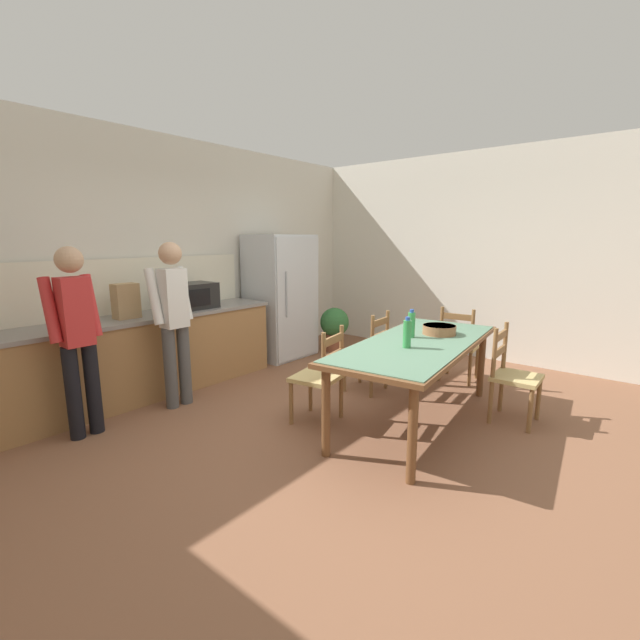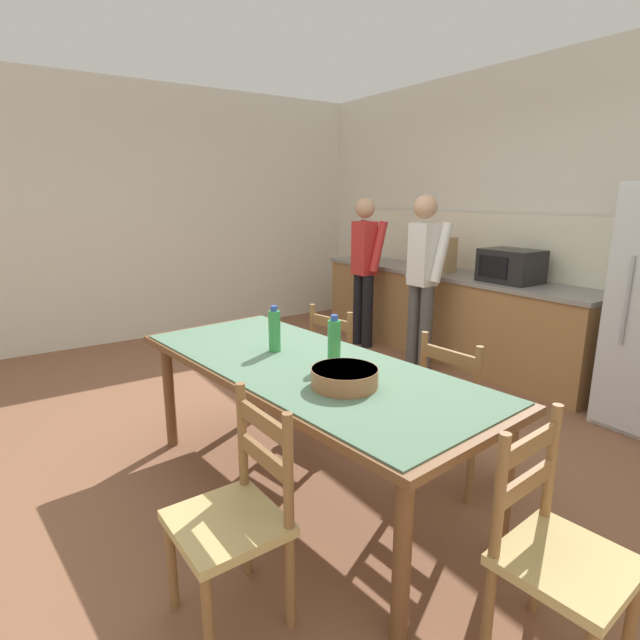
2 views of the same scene
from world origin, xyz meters
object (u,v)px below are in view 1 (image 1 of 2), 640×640
potted_plant (335,326)px  bottle_off_centre (411,324)px  paper_bag (126,301)px  chair_side_far_right (369,353)px  person_at_sink (77,333)px  chair_side_far_left (320,377)px  chair_side_near_right (513,376)px  microwave (193,296)px  bottle_near_centre (407,334)px  person_at_counter (174,316)px  refrigerator (281,297)px  serving_bowl (439,329)px  chair_head_end (459,345)px  dining_table (418,349)px

potted_plant → bottle_off_centre: bearing=-125.9°
bottle_off_centre → paper_bag: bearing=121.4°
chair_side_far_right → potted_plant: (1.15, 1.36, -0.06)m
person_at_sink → chair_side_far_left: bearing=-133.1°
chair_side_near_right → paper_bag: bearing=119.1°
microwave → paper_bag: bearing=-179.5°
chair_side_far_left → bottle_near_centre: bearing=101.9°
chair_side_far_right → chair_side_far_left: bearing=1.4°
chair_side_far_left → person_at_counter: (-0.61, 1.40, 0.50)m
microwave → person_at_counter: (-0.59, -0.52, -0.10)m
paper_bag → potted_plant: 3.09m
refrigerator → serving_bowl: (-0.46, -2.62, -0.05)m
bottle_near_centre → serving_bowl: bearing=0.3°
chair_side_far_left → person_at_sink: bearing=-53.7°
refrigerator → potted_plant: refrigerator is taller
chair_side_near_right → potted_plant: size_ratio=1.36×
chair_side_far_right → chair_head_end: same height
person_at_counter → bottle_off_centre: bearing=-146.8°
paper_bag → serving_bowl: paper_bag is taller
bottle_off_centre → bottle_near_centre: bearing=-157.7°
chair_side_near_right → person_at_counter: size_ratio=0.54×
bottle_off_centre → chair_head_end: size_ratio=0.30×
refrigerator → chair_head_end: refrigerator is taller
dining_table → chair_head_end: bearing=6.1°
person_at_sink → potted_plant: size_ratio=2.47×
dining_table → chair_side_near_right: (0.58, -0.69, -0.26)m
serving_bowl → dining_table: bearing=176.2°
person_at_sink → dining_table: bearing=-135.2°
paper_bag → person_at_sink: size_ratio=0.22×
bottle_off_centre → person_at_sink: person_at_sink is taller
paper_bag → person_at_counter: (0.22, -0.51, -0.13)m
chair_side_far_right → potted_plant: size_ratio=1.36×
chair_head_end → chair_side_far_left: 2.05m
microwave → chair_side_far_left: 2.01m
person_at_sink → chair_head_end: bearing=-119.3°
person_at_counter → chair_head_end: bearing=-126.8°
chair_head_end → potted_plant: bearing=-10.5°
potted_plant → person_at_sink: bearing=-179.2°
paper_bag → chair_side_far_left: size_ratio=0.40×
chair_side_near_right → person_at_sink: bearing=131.7°
microwave → chair_side_near_right: size_ratio=0.55×
chair_head_end → chair_side_far_left: size_ratio=1.00×
refrigerator → dining_table: bearing=-108.3°
paper_bag → dining_table: (1.41, -2.60, -0.37)m
bottle_near_centre → bottle_off_centre: size_ratio=1.00×
potted_plant → chair_side_far_right: bearing=-130.3°
refrigerator → potted_plant: 0.97m
chair_side_far_right → person_at_sink: size_ratio=0.55×
paper_bag → chair_side_near_right: size_ratio=0.40×
refrigerator → microwave: refrigerator is taller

